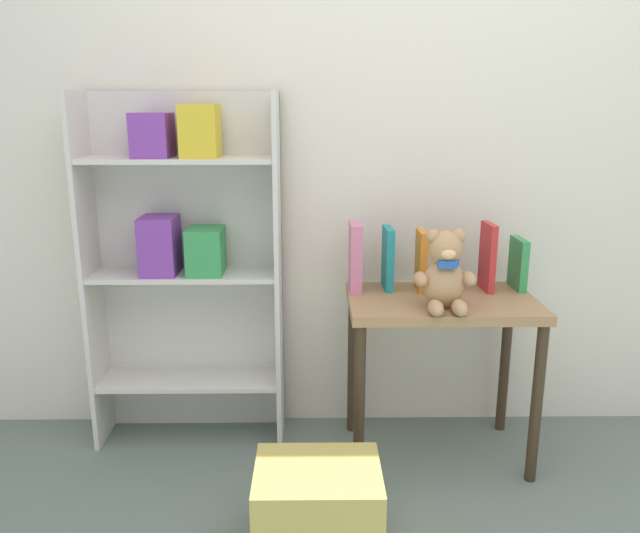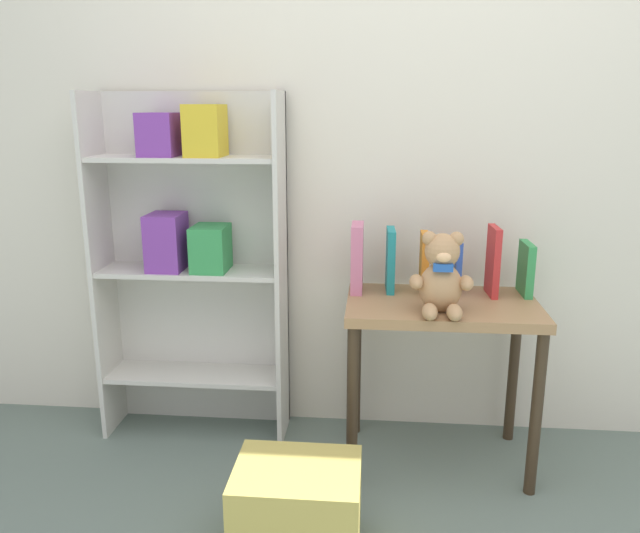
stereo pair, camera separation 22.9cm
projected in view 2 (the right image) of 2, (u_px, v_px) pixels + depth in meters
wall_back at (417, 122)px, 2.39m from camera, size 4.80×0.06×2.50m
bookshelf_side at (192, 247)px, 2.45m from camera, size 0.74×0.23×1.37m
display_table at (441, 328)px, 2.26m from camera, size 0.68×0.43×0.63m
teddy_bear at (441, 276)px, 2.08m from camera, size 0.21×0.19×0.28m
book_standing_pink at (357, 258)px, 2.33m from camera, size 0.04×0.15×0.26m
book_standing_teal at (390, 260)px, 2.34m from camera, size 0.03×0.14×0.24m
book_standing_orange at (424, 263)px, 2.31m from camera, size 0.03×0.12×0.23m
book_standing_blue at (457, 266)px, 2.32m from camera, size 0.02×0.11×0.20m
book_standing_red at (493, 261)px, 2.28m from camera, size 0.03×0.14×0.26m
book_standing_green at (526, 269)px, 2.30m from camera, size 0.03×0.15×0.19m
storage_bin at (297, 509)px, 1.87m from camera, size 0.37×0.30×0.28m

